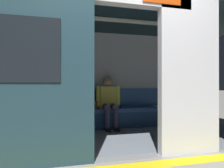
# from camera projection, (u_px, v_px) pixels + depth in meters

# --- Properties ---
(ground_plane) EXTENTS (60.00, 60.00, 0.00)m
(ground_plane) POSITION_uv_depth(u_px,v_px,m) (128.00, 158.00, 2.90)
(ground_plane) COLOR gray
(platform_edge_strip) EXTENTS (8.00, 0.24, 0.01)m
(platform_edge_strip) POSITION_uv_depth(u_px,v_px,m) (136.00, 166.00, 2.61)
(platform_edge_strip) COLOR yellow
(platform_edge_strip) RESTS_ON ground_plane
(train_car) EXTENTS (6.40, 2.60, 2.35)m
(train_car) POSITION_uv_depth(u_px,v_px,m) (104.00, 54.00, 3.98)
(train_car) COLOR silver
(train_car) RESTS_ON ground_plane
(bench_seat) EXTENTS (2.96, 0.44, 0.44)m
(bench_seat) POSITION_uv_depth(u_px,v_px,m) (97.00, 113.00, 4.92)
(bench_seat) COLOR #38609E
(bench_seat) RESTS_ON ground_plane
(person_seated) EXTENTS (0.55, 0.69, 1.17)m
(person_seated) POSITION_uv_depth(u_px,v_px,m) (109.00, 99.00, 4.94)
(person_seated) COLOR #D8CC4C
(person_seated) RESTS_ON ground_plane
(handbag) EXTENTS (0.26, 0.15, 0.17)m
(handbag) POSITION_uv_depth(u_px,v_px,m) (93.00, 105.00, 4.95)
(handbag) COLOR brown
(handbag) RESTS_ON bench_seat
(book) EXTENTS (0.19, 0.24, 0.03)m
(book) POSITION_uv_depth(u_px,v_px,m) (124.00, 107.00, 5.16)
(book) COLOR #26598C
(book) RESTS_ON bench_seat
(grab_pole_door) EXTENTS (0.04, 0.04, 2.21)m
(grab_pole_door) POSITION_uv_depth(u_px,v_px,m) (92.00, 76.00, 3.21)
(grab_pole_door) COLOR silver
(grab_pole_door) RESTS_ON ground_plane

